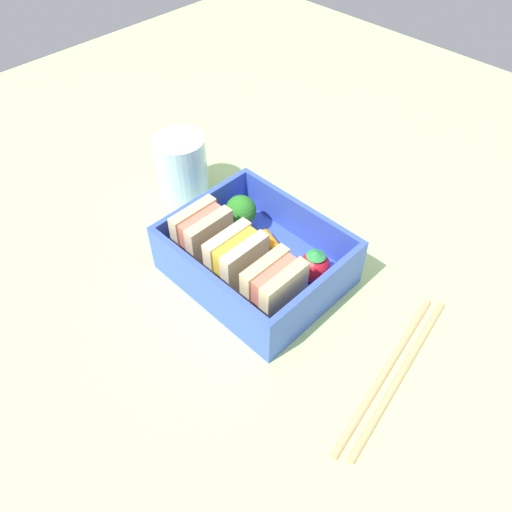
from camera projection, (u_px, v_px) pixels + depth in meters
ground_plane at (256, 280)px, 52.07cm from camera, size 120.00×120.00×2.00cm
bento_tray at (256, 270)px, 50.90cm from camera, size 16.44×13.45×1.20cm
bento_rim at (256, 251)px, 48.85cm from camera, size 16.44×13.45×4.41cm
sandwich_left at (274, 289)px, 44.79cm from camera, size 3.49×5.24×5.62cm
sandwich_center_left at (237, 261)px, 47.14cm from camera, size 3.49×5.24×5.62cm
sandwich_center at (203, 236)px, 49.48cm from camera, size 3.49×5.24×5.62cm
strawberry_far_left at (315, 266)px, 48.21cm from camera, size 3.12×3.12×3.72cm
carrot_stick_far_left at (275, 248)px, 51.39cm from camera, size 4.99×2.56×1.18cm
broccoli_floret at (241, 211)px, 52.16cm from camera, size 3.29×3.29×4.39cm
chopstick_pair at (396, 369)px, 43.39cm from camera, size 4.75×18.79×0.70cm
drinking_glass at (182, 167)px, 57.50cm from camera, size 5.91×5.91×7.53cm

